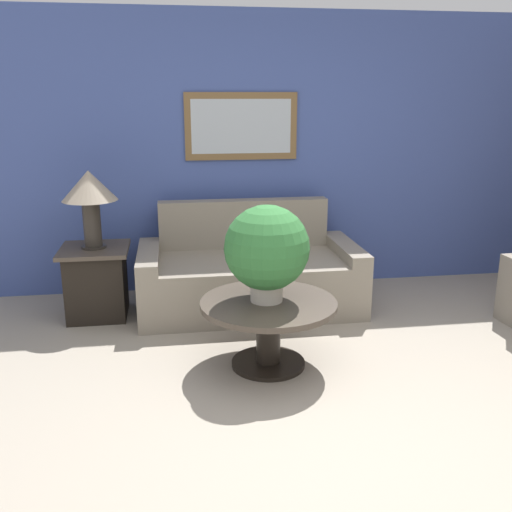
{
  "coord_description": "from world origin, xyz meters",
  "views": [
    {
      "loc": [
        -1.04,
        -2.74,
        1.86
      ],
      "look_at": [
        -0.4,
        1.56,
        0.62
      ],
      "focal_mm": 40.0,
      "sensor_mm": 36.0,
      "label": 1
    }
  ],
  "objects_px": {
    "couch_main": "(249,275)",
    "table_lamp": "(89,192)",
    "coffee_table": "(268,319)",
    "potted_plant_on_table": "(267,249)",
    "side_table": "(97,281)"
  },
  "relations": [
    {
      "from": "table_lamp",
      "to": "potted_plant_on_table",
      "type": "height_order",
      "value": "table_lamp"
    },
    {
      "from": "side_table",
      "to": "couch_main",
      "type": "bearing_deg",
      "value": 1.32
    },
    {
      "from": "side_table",
      "to": "coffee_table",
      "type": "bearing_deg",
      "value": -41.54
    },
    {
      "from": "couch_main",
      "to": "table_lamp",
      "type": "distance_m",
      "value": 1.54
    },
    {
      "from": "table_lamp",
      "to": "potted_plant_on_table",
      "type": "bearing_deg",
      "value": -41.51
    },
    {
      "from": "couch_main",
      "to": "side_table",
      "type": "distance_m",
      "value": 1.32
    },
    {
      "from": "coffee_table",
      "to": "potted_plant_on_table",
      "type": "xyz_separation_m",
      "value": [
        -0.01,
        0.01,
        0.5
      ]
    },
    {
      "from": "couch_main",
      "to": "coffee_table",
      "type": "relative_size",
      "value": 2.04
    },
    {
      "from": "side_table",
      "to": "potted_plant_on_table",
      "type": "bearing_deg",
      "value": -41.51
    },
    {
      "from": "couch_main",
      "to": "side_table",
      "type": "bearing_deg",
      "value": -178.68
    },
    {
      "from": "table_lamp",
      "to": "coffee_table",
      "type": "bearing_deg",
      "value": -41.54
    },
    {
      "from": "table_lamp",
      "to": "potted_plant_on_table",
      "type": "relative_size",
      "value": 0.97
    },
    {
      "from": "coffee_table",
      "to": "couch_main",
      "type": "bearing_deg",
      "value": 88.81
    },
    {
      "from": "coffee_table",
      "to": "side_table",
      "type": "height_order",
      "value": "side_table"
    },
    {
      "from": "coffee_table",
      "to": "potted_plant_on_table",
      "type": "relative_size",
      "value": 1.42
    }
  ]
}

